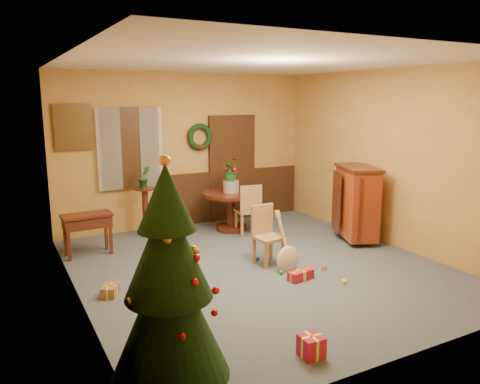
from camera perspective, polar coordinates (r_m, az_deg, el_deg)
room_envelope at (r=9.10m, az=-5.18°, el=3.04°), size 5.50×5.50×5.50m
dining_table at (r=8.67m, az=-1.09°, el=-1.44°), size 1.05×1.05×0.72m
urn at (r=8.60m, az=-1.10°, el=0.67°), size 0.29×0.29×0.21m
centerpiece_plant at (r=8.55m, az=-1.10°, el=2.79°), size 0.38×0.33×0.43m
chair_near at (r=6.96m, az=3.19°, el=-4.96°), size 0.41×0.41×0.88m
chair_far at (r=8.37m, az=1.09°, el=-1.95°), size 0.46×0.46×0.93m
guitar at (r=6.69m, az=5.84°, el=-6.17°), size 0.41×0.57×0.81m
plant_stand at (r=8.41m, az=-11.47°, el=-1.74°), size 0.34×0.34×0.89m
stand_plant at (r=8.30m, az=-11.62°, el=1.83°), size 0.23×0.19×0.39m
christmas_tree at (r=3.84m, az=-8.68°, el=-11.31°), size 0.97×0.97×2.00m
writing_desk at (r=7.67m, az=-18.13°, el=-3.74°), size 0.77×0.41×0.67m
sideboard at (r=8.25m, az=14.06°, el=-1.10°), size 0.88×1.14×1.30m
gift_b at (r=4.73m, az=8.68°, el=-18.11°), size 0.22×0.22×0.21m
gift_c at (r=6.17m, az=-15.55°, el=-11.53°), size 0.27×0.30×0.14m
gift_d at (r=6.50m, az=7.41°, el=-10.01°), size 0.39×0.21×0.13m
toy_a at (r=7.18m, az=2.05°, el=-8.16°), size 0.09×0.08×0.05m
toy_b at (r=6.67m, az=5.07°, el=-9.73°), size 0.06×0.06×0.06m
toy_c at (r=6.48m, az=12.55°, el=-10.66°), size 0.08×0.09×0.05m
toy_d at (r=7.62m, az=3.34°, el=-6.97°), size 0.06×0.06×0.06m
toy_e at (r=6.91m, az=10.19°, el=-9.13°), size 0.09×0.07×0.05m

